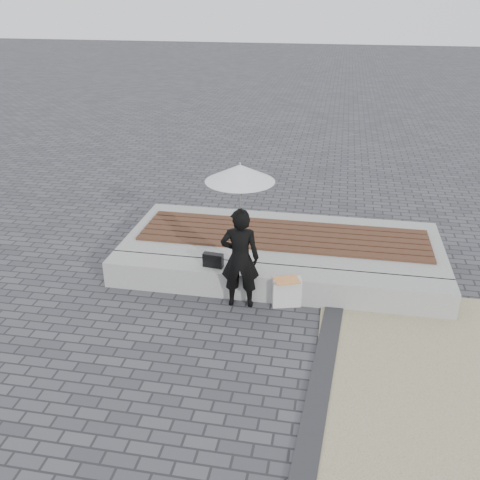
{
  "coord_description": "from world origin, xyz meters",
  "views": [
    {
      "loc": [
        0.75,
        -5.08,
        4.06
      ],
      "look_at": [
        -0.43,
        1.28,
        1.0
      ],
      "focal_mm": 40.22,
      "sensor_mm": 36.0,
      "label": 1
    }
  ],
  "objects_px": {
    "parasol": "(240,173)",
    "canvas_tote": "(287,292)",
    "seating_ledge": "(274,283)",
    "handbag": "(213,260)",
    "woman": "(240,258)"
  },
  "relations": [
    {
      "from": "parasol",
      "to": "handbag",
      "type": "relative_size",
      "value": 3.91
    },
    {
      "from": "seating_ledge",
      "to": "canvas_tote",
      "type": "distance_m",
      "value": 0.31
    },
    {
      "from": "seating_ledge",
      "to": "parasol",
      "type": "distance_m",
      "value": 1.82
    },
    {
      "from": "seating_ledge",
      "to": "canvas_tote",
      "type": "xyz_separation_m",
      "value": [
        0.21,
        -0.22,
        0.01
      ]
    },
    {
      "from": "parasol",
      "to": "canvas_tote",
      "type": "height_order",
      "value": "parasol"
    },
    {
      "from": "parasol",
      "to": "handbag",
      "type": "xyz_separation_m",
      "value": [
        -0.45,
        0.29,
        -1.43
      ]
    },
    {
      "from": "seating_ledge",
      "to": "parasol",
      "type": "bearing_deg",
      "value": -143.49
    },
    {
      "from": "seating_ledge",
      "to": "handbag",
      "type": "height_order",
      "value": "handbag"
    },
    {
      "from": "seating_ledge",
      "to": "handbag",
      "type": "xyz_separation_m",
      "value": [
        -0.88,
        -0.02,
        0.3
      ]
    },
    {
      "from": "seating_ledge",
      "to": "canvas_tote",
      "type": "relative_size",
      "value": 11.94
    },
    {
      "from": "parasol",
      "to": "seating_ledge",
      "type": "bearing_deg",
      "value": 36.51
    },
    {
      "from": "woman",
      "to": "handbag",
      "type": "distance_m",
      "value": 0.58
    },
    {
      "from": "woman",
      "to": "seating_ledge",
      "type": "bearing_deg",
      "value": -149.13
    },
    {
      "from": "parasol",
      "to": "canvas_tote",
      "type": "xyz_separation_m",
      "value": [
        0.64,
        0.1,
        -1.72
      ]
    },
    {
      "from": "woman",
      "to": "canvas_tote",
      "type": "relative_size",
      "value": 3.47
    }
  ]
}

